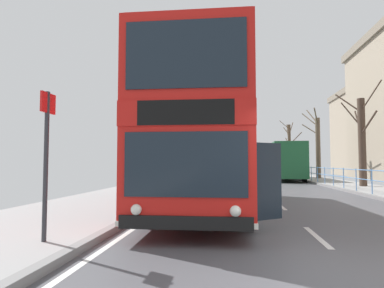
{
  "coord_description": "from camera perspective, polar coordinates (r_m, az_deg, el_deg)",
  "views": [
    {
      "loc": [
        -1.73,
        -4.42,
        1.5
      ],
      "look_at": [
        -2.96,
        5.87,
        2.11
      ],
      "focal_mm": 30.61,
      "sensor_mm": 36.0,
      "label": 1
    }
  ],
  "objects": [
    {
      "name": "ground",
      "position": [
        4.77,
        20.11,
        -21.02
      ],
      "size": [
        15.8,
        140.0,
        0.2
      ],
      "color": "#4D4D53"
    },
    {
      "name": "double_decker_bus_main",
      "position": [
        11.15,
        2.27,
        0.76
      ],
      "size": [
        3.34,
        10.81,
        4.4
      ],
      "color": "red",
      "rests_on": "ground"
    },
    {
      "name": "background_bus_far_lane",
      "position": [
        30.28,
        15.63,
        -2.81
      ],
      "size": [
        2.86,
        9.71,
        3.17
      ],
      "color": "#19512D",
      "rests_on": "ground"
    },
    {
      "name": "pedestrian_railing_far_kerb",
      "position": [
        19.98,
        24.9,
        -4.85
      ],
      "size": [
        0.05,
        32.89,
        1.1
      ],
      "color": "#598CC6",
      "rests_on": "ground"
    },
    {
      "name": "bus_stop_sign_near",
      "position": [
        6.32,
        -24.03,
        -0.69
      ],
      "size": [
        0.08,
        0.44,
        2.63
      ],
      "color": "#2D2D33",
      "rests_on": "ground"
    },
    {
      "name": "bare_tree_far_00",
      "position": [
        42.72,
        16.61,
        -0.58
      ],
      "size": [
        2.66,
        2.56,
        6.64
      ],
      "color": "#4C3D2D",
      "rests_on": "ground"
    },
    {
      "name": "bare_tree_far_01",
      "position": [
        22.11,
        27.48,
        0.71
      ],
      "size": [
        1.68,
        3.61,
        5.97
      ],
      "color": "#423328",
      "rests_on": "ground"
    },
    {
      "name": "bare_tree_far_02",
      "position": [
        32.14,
        21.04,
        -0.26
      ],
      "size": [
        1.39,
        3.4,
        6.58
      ],
      "color": "brown",
      "rests_on": "ground"
    }
  ]
}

